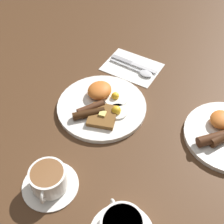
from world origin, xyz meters
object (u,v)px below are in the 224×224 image
object	(u,v)px
teacup_near	(49,180)
spoon	(141,72)
breakfast_plate_near	(102,105)
knife	(131,63)

from	to	relation	value
teacup_near	spoon	size ratio (longest dim) A/B	0.84
breakfast_plate_near	spoon	world-z (taller)	breakfast_plate_near
breakfast_plate_near	spoon	size ratio (longest dim) A/B	1.62
knife	spoon	distance (m)	0.06
spoon	breakfast_plate_near	bearing A→B (deg)	-95.83
breakfast_plate_near	teacup_near	bearing A→B (deg)	7.36
teacup_near	knife	bearing A→B (deg)	-172.93
breakfast_plate_near	teacup_near	world-z (taller)	teacup_near
breakfast_plate_near	teacup_near	size ratio (longest dim) A/B	1.92
teacup_near	knife	xyz separation A→B (m)	(-0.54, -0.07, -0.02)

